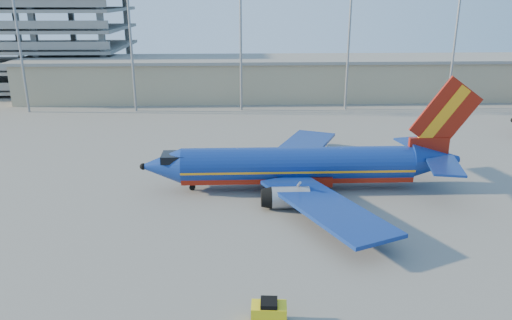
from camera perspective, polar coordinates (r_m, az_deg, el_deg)
The scene contains 5 objects.
ground at distance 52.38m, azimuth 4.49°, elevation -5.20°, with size 220.00×220.00×0.00m, color slate.
terminal_building at distance 108.16m, azimuth 6.29°, elevation 9.38°, with size 122.00×16.00×8.50m.
light_mast_row at distance 94.39m, azimuth 4.55°, elevation 16.23°, with size 101.60×1.60×28.65m.
aircraft_main at distance 56.03m, azimuth 5.60°, elevation -0.67°, with size 37.42×36.05×12.68m.
baggage_tug at distance 34.58m, azimuth 1.49°, elevation -16.91°, with size 2.48×1.61×1.71m.
Camera 1 is at (-6.05, -47.69, 20.81)m, focal length 35.00 mm.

